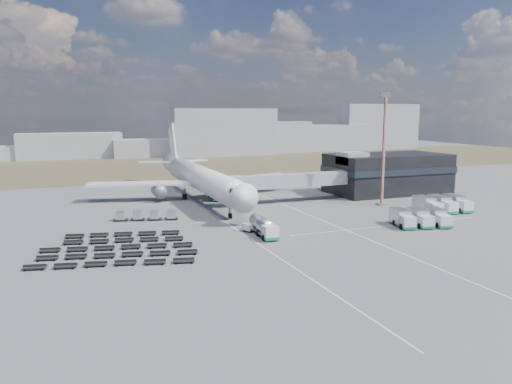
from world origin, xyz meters
name	(u,v)px	position (x,y,z in m)	size (l,w,h in m)	color
ground	(246,228)	(0.00, 0.00, 0.00)	(420.00, 420.00, 0.00)	#565659
grass_strip	(146,166)	(0.00, 110.00, 0.01)	(420.00, 90.00, 0.01)	brown
lane_markings	(288,220)	(9.77, 3.00, 0.01)	(47.12, 110.00, 0.01)	silver
terminal	(387,172)	(47.77, 23.96, 5.25)	(30.40, 16.40, 11.00)	black
jet_bridge	(280,181)	(15.90, 20.42, 5.05)	(30.30, 3.80, 7.05)	#939399
airliner	(199,177)	(0.00, 32.38, 5.29)	(51.59, 64.53, 17.62)	white
skyline	(176,138)	(20.50, 149.96, 8.37)	(318.61, 25.78, 24.62)	#9598A3
fuel_tanker	(264,227)	(0.88, -6.16, 1.53)	(3.08, 9.62, 3.06)	white
pushback_tug	(252,227)	(0.25, -2.40, 0.75)	(3.32, 1.87, 1.49)	white
catering_truck	(220,193)	(4.35, 29.74, 1.61)	(5.10, 7.42, 3.15)	white
service_trucks_near	(420,218)	(30.47, -10.12, 1.53)	(10.70, 9.06, 2.82)	white
service_trucks_far	(442,204)	(43.59, -1.22, 1.63)	(10.57, 8.42, 3.00)	white
uld_row	(146,215)	(-15.79, 13.11, 1.02)	(12.26, 4.72, 1.70)	black
baggage_dollies	(117,248)	(-23.29, -6.29, 0.36)	(25.29, 22.40, 0.71)	black
floodlight_mast	(384,149)	(36.29, 9.89, 12.54)	(2.39, 1.93, 25.02)	#AA261B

